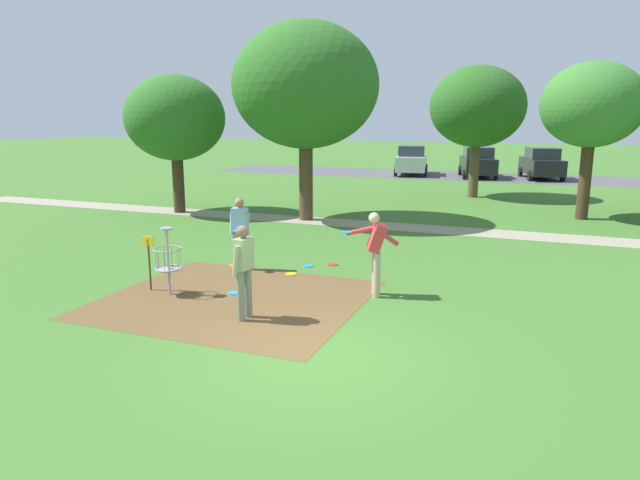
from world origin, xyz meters
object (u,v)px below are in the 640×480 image
object	(u,v)px
player_waiting_left	(376,248)
tree_mid_left	(592,106)
frisbee_far_left	(291,274)
frisbee_by_tee	(308,266)
disc_golf_basket	(166,258)
tree_near_left	(175,118)
frisbee_near_basket	(234,293)
parked_car_leftmost	(412,160)
parked_car_center_left	(478,162)
tree_near_right	(477,107)
parked_car_center_right	(542,163)
tree_far_left	(305,86)
player_foreground_watching	(240,229)
frisbee_mid_grass	(333,264)
player_throwing	(244,267)

from	to	relation	value
player_waiting_left	tree_mid_left	size ratio (longest dim) A/B	0.31
frisbee_far_left	tree_mid_left	world-z (taller)	tree_mid_left
frisbee_by_tee	disc_golf_basket	bearing A→B (deg)	-120.54
tree_near_left	tree_mid_left	world-z (taller)	tree_mid_left
frisbee_near_basket	parked_car_leftmost	bearing A→B (deg)	94.69
parked_car_center_left	frisbee_far_left	bearing A→B (deg)	-93.48
tree_near_left	tree_near_right	xyz separation A→B (m)	(9.93, 8.51, 0.50)
player_waiting_left	tree_mid_left	world-z (taller)	tree_mid_left
player_waiting_left	parked_car_leftmost	size ratio (longest dim) A/B	0.38
parked_car_center_right	frisbee_near_basket	bearing A→B (deg)	-101.91
tree_near_right	tree_far_left	size ratio (longest dim) A/B	0.86
player_foreground_watching	tree_near_left	size ratio (longest dim) A/B	0.33
disc_golf_basket	player_foreground_watching	bearing A→B (deg)	78.87
frisbee_far_left	tree_near_left	size ratio (longest dim) A/B	0.05
tree_near_left	tree_far_left	xyz separation A→B (m)	(5.14, 0.29, 1.08)
tree_near_left	parked_car_center_right	distance (m)	22.36
player_foreground_watching	frisbee_far_left	xyz separation A→B (m)	(1.29, 0.02, -0.96)
frisbee_mid_grass	tree_near_left	xyz separation A→B (m)	(-8.24, 5.35, 3.51)
player_throwing	frisbee_far_left	size ratio (longest dim) A/B	6.65
parked_car_center_right	frisbee_mid_grass	bearing A→B (deg)	-100.79
parked_car_center_right	frisbee_by_tee	bearing A→B (deg)	-101.83
frisbee_by_tee	frisbee_near_basket	bearing A→B (deg)	-102.66
frisbee_near_basket	tree_near_left	bearing A→B (deg)	130.82
player_throwing	tree_far_left	size ratio (longest dim) A/B	0.25
parked_car_center_left	parked_car_leftmost	bearing A→B (deg)	177.87
tree_far_left	parked_car_leftmost	bearing A→B (deg)	90.46
player_throwing	frisbee_near_basket	xyz separation A→B (m)	(-0.95, 1.24, -0.96)
player_foreground_watching	parked_car_center_left	size ratio (longest dim) A/B	0.38
player_foreground_watching	tree_far_left	size ratio (longest dim) A/B	0.25
frisbee_mid_grass	tree_far_left	distance (m)	7.90
tree_far_left	parked_car_leftmost	world-z (taller)	tree_far_left
player_waiting_left	tree_mid_left	bearing A→B (deg)	68.90
disc_golf_basket	frisbee_by_tee	world-z (taller)	disc_golf_basket
frisbee_by_tee	frisbee_far_left	world-z (taller)	same
parked_car_center_right	disc_golf_basket	bearing A→B (deg)	-104.20
frisbee_by_tee	tree_mid_left	xyz separation A→B (m)	(6.54, 9.71, 3.94)
disc_golf_basket	tree_near_right	distance (m)	18.06
disc_golf_basket	tree_mid_left	xyz separation A→B (m)	(8.36, 12.80, 3.19)
frisbee_far_left	tree_near_left	bearing A→B (deg)	139.55
disc_golf_basket	parked_car_center_right	xyz separation A→B (m)	(6.83, 26.99, 0.17)
parked_car_leftmost	parked_car_center_right	xyz separation A→B (m)	(7.73, 0.33, 0.00)
tree_far_left	player_foreground_watching	bearing A→B (deg)	-80.02
frisbee_by_tee	player_foreground_watching	bearing A→B (deg)	-148.77
disc_golf_basket	tree_far_left	distance (m)	9.89
player_throwing	frisbee_near_basket	distance (m)	1.83
frisbee_near_basket	frisbee_by_tee	world-z (taller)	same
player_waiting_left	tree_near_left	xyz separation A→B (m)	(-9.88, 7.34, 2.53)
player_foreground_watching	frisbee_by_tee	xyz separation A→B (m)	(1.38, 0.84, -0.96)
tree_far_left	frisbee_near_basket	bearing A→B (deg)	-76.83
disc_golf_basket	frisbee_near_basket	distance (m)	1.54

